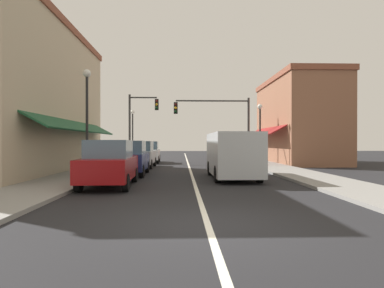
# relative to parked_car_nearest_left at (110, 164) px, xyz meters

# --- Properties ---
(ground_plane) EXTENTS (80.00, 80.00, 0.00)m
(ground_plane) POSITION_rel_parked_car_nearest_left_xyz_m (3.26, 12.08, -0.88)
(ground_plane) COLOR black
(sidewalk_left) EXTENTS (2.60, 56.00, 0.12)m
(sidewalk_left) POSITION_rel_parked_car_nearest_left_xyz_m (-2.24, 12.08, -0.82)
(sidewalk_left) COLOR gray
(sidewalk_left) RESTS_ON ground
(sidewalk_right) EXTENTS (2.60, 56.00, 0.12)m
(sidewalk_right) POSITION_rel_parked_car_nearest_left_xyz_m (8.76, 12.08, -0.82)
(sidewalk_right) COLOR gray
(sidewalk_right) RESTS_ON ground
(lane_center_stripe) EXTENTS (0.14, 52.00, 0.01)m
(lane_center_stripe) POSITION_rel_parked_car_nearest_left_xyz_m (3.26, 12.08, -0.88)
(lane_center_stripe) COLOR silver
(lane_center_stripe) RESTS_ON ground
(storefront_left_block) EXTENTS (5.95, 14.20, 8.37)m
(storefront_left_block) POSITION_rel_parked_car_nearest_left_xyz_m (-5.86, 6.08, 3.31)
(storefront_left_block) COLOR #BCAD8E
(storefront_left_block) RESTS_ON ground
(storefront_right_block) EXTENTS (5.74, 10.20, 6.95)m
(storefront_right_block) POSITION_rel_parked_car_nearest_left_xyz_m (12.27, 14.08, 2.60)
(storefront_right_block) COLOR #8E5B42
(storefront_right_block) RESTS_ON ground
(parked_car_nearest_left) EXTENTS (1.88, 4.15, 1.77)m
(parked_car_nearest_left) POSITION_rel_parked_car_nearest_left_xyz_m (0.00, 0.00, 0.00)
(parked_car_nearest_left) COLOR maroon
(parked_car_nearest_left) RESTS_ON ground
(parked_car_second_left) EXTENTS (1.82, 4.12, 1.77)m
(parked_car_second_left) POSITION_rel_parked_car_nearest_left_xyz_m (0.04, 4.47, 0.00)
(parked_car_second_left) COLOR navy
(parked_car_second_left) RESTS_ON ground
(parked_car_third_left) EXTENTS (1.83, 4.12, 1.77)m
(parked_car_third_left) POSITION_rel_parked_car_nearest_left_xyz_m (0.01, 9.48, 0.00)
(parked_car_third_left) COLOR #B7BABF
(parked_car_third_left) RESTS_ON ground
(parked_car_far_left) EXTENTS (1.86, 4.14, 1.77)m
(parked_car_far_left) POSITION_rel_parked_car_nearest_left_xyz_m (0.02, 14.69, 0.00)
(parked_car_far_left) COLOR silver
(parked_car_far_left) RESTS_ON ground
(van_in_lane) EXTENTS (2.04, 5.20, 2.12)m
(van_in_lane) POSITION_rel_parked_car_nearest_left_xyz_m (5.09, 2.66, 0.27)
(van_in_lane) COLOR #B2B7BC
(van_in_lane) RESTS_ON ground
(traffic_signal_mast_arm) EXTENTS (6.01, 0.50, 5.23)m
(traffic_signal_mast_arm) POSITION_rel_parked_car_nearest_left_xyz_m (5.85, 13.29, 2.77)
(traffic_signal_mast_arm) COLOR #333333
(traffic_signal_mast_arm) RESTS_ON ground
(traffic_signal_left_corner) EXTENTS (2.49, 0.50, 5.64)m
(traffic_signal_left_corner) POSITION_rel_parked_car_nearest_left_xyz_m (-0.76, 14.61, 2.79)
(traffic_signal_left_corner) COLOR #333333
(traffic_signal_left_corner) RESTS_ON ground
(street_lamp_left_near) EXTENTS (0.36, 0.36, 5.01)m
(street_lamp_left_near) POSITION_rel_parked_car_nearest_left_xyz_m (-1.58, 2.56, 2.48)
(street_lamp_left_near) COLOR black
(street_lamp_left_near) RESTS_ON ground
(street_lamp_right_mid) EXTENTS (0.36, 0.36, 4.41)m
(street_lamp_right_mid) POSITION_rel_parked_car_nearest_left_xyz_m (8.30, 10.52, 2.13)
(street_lamp_right_mid) COLOR black
(street_lamp_right_mid) RESTS_ON ground
(street_lamp_left_far) EXTENTS (0.36, 0.36, 4.64)m
(street_lamp_left_far) POSITION_rel_parked_car_nearest_left_xyz_m (-1.73, 17.63, 2.26)
(street_lamp_left_far) COLOR black
(street_lamp_left_far) RESTS_ON ground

